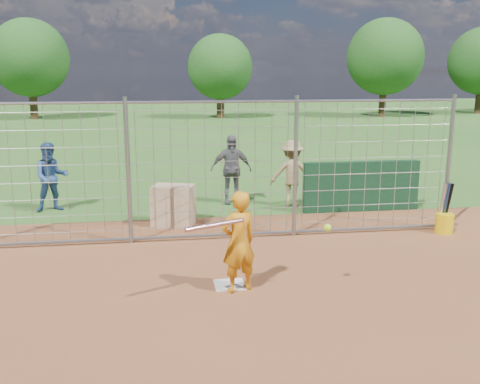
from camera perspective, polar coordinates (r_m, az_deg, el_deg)
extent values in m
plane|color=#2D591E|center=(8.00, -1.31, -9.39)|extent=(100.00, 100.00, 0.00)
cube|color=silver|center=(7.81, -1.13, -9.87)|extent=(0.43, 0.43, 0.02)
cube|color=#11381E|center=(12.03, 12.78, 0.60)|extent=(2.60, 0.20, 1.10)
imported|color=orange|center=(7.39, -0.15, -5.34)|extent=(0.62, 0.52, 1.44)
imported|color=navy|center=(12.38, -19.48, 1.51)|extent=(0.87, 0.76, 1.52)
imported|color=#535358|center=(12.35, -0.96, 2.44)|extent=(0.95, 0.42, 1.61)
imported|color=#927B50|center=(12.20, 5.54, 2.01)|extent=(1.03, 0.67, 1.51)
cube|color=tan|center=(10.77, -7.12, -1.41)|extent=(0.93, 0.77, 0.80)
cylinder|color=silver|center=(6.93, -2.67, -3.52)|extent=(0.81, 0.41, 0.06)
sphere|color=#B6F019|center=(7.42, 9.32, -3.78)|extent=(0.10, 0.10, 0.10)
cylinder|color=yellow|center=(10.90, 20.97, -3.15)|extent=(0.34, 0.34, 0.38)
cylinder|color=silver|center=(10.83, 20.76, -1.26)|extent=(0.06, 0.18, 0.85)
cylinder|color=navy|center=(10.86, 21.09, -1.24)|extent=(0.09, 0.19, 0.85)
cylinder|color=black|center=(10.89, 21.32, -1.23)|extent=(0.08, 0.23, 0.84)
cylinder|color=gray|center=(9.53, -11.85, 2.11)|extent=(0.08, 0.08, 2.60)
cylinder|color=gray|center=(9.81, 5.93, 2.61)|extent=(0.08, 0.08, 2.60)
cylinder|color=gray|center=(10.94, 21.37, 2.85)|extent=(0.08, 0.08, 2.60)
cylinder|color=gray|center=(9.41, -2.91, 9.59)|extent=(9.00, 0.05, 0.05)
cylinder|color=gray|center=(9.85, -2.75, -4.61)|extent=(9.00, 0.05, 0.05)
cube|color=gray|center=(9.57, -2.83, 2.10)|extent=(9.00, 0.02, 2.50)
cylinder|color=#3F2B19|center=(37.29, -21.19, 9.20)|extent=(0.50, 0.50, 2.52)
sphere|color=#26561E|center=(37.26, -21.52, 13.17)|extent=(4.90, 4.90, 4.90)
cylinder|color=#3F2B19|center=(35.62, -2.10, 9.62)|extent=(0.50, 0.50, 2.16)
sphere|color=#26561E|center=(35.57, -2.13, 13.20)|extent=(4.20, 4.20, 4.20)
cylinder|color=#3F2B19|center=(37.95, 14.98, 9.73)|extent=(0.50, 0.50, 2.59)
sphere|color=#26561E|center=(37.92, 15.21, 13.74)|extent=(5.04, 5.04, 5.04)
cylinder|color=#3F2B19|center=(43.01, 24.15, 9.27)|extent=(0.50, 0.50, 2.45)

